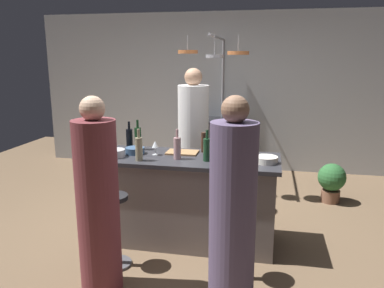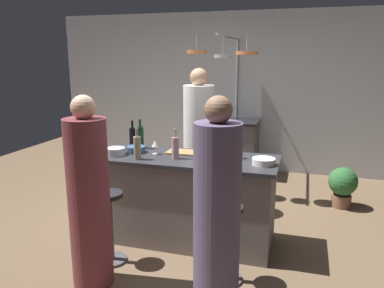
% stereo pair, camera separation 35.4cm
% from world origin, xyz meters
% --- Properties ---
extents(ground_plane, '(9.00, 9.00, 0.00)m').
position_xyz_m(ground_plane, '(0.00, 0.00, 0.00)').
color(ground_plane, brown).
extents(back_wall, '(6.40, 0.16, 2.60)m').
position_xyz_m(back_wall, '(0.00, 2.85, 1.30)').
color(back_wall, '#B2B7BC').
rests_on(back_wall, ground_plane).
extents(kitchen_island, '(1.80, 0.72, 0.90)m').
position_xyz_m(kitchen_island, '(0.00, 0.00, 0.45)').
color(kitchen_island, slate).
rests_on(kitchen_island, ground_plane).
extents(stove_range, '(0.80, 0.64, 0.89)m').
position_xyz_m(stove_range, '(0.00, 2.45, 0.45)').
color(stove_range, '#47474C').
rests_on(stove_range, ground_plane).
extents(chef, '(0.37, 0.37, 1.75)m').
position_xyz_m(chef, '(-0.13, 0.84, 0.81)').
color(chef, white).
rests_on(chef, ground_plane).
extents(bar_stool_left, '(0.28, 0.28, 0.68)m').
position_xyz_m(bar_stool_left, '(-0.56, -0.62, 0.38)').
color(bar_stool_left, '#4C4C51').
rests_on(bar_stool_left, ground_plane).
extents(guest_left, '(0.34, 0.34, 1.60)m').
position_xyz_m(guest_left, '(-0.53, -0.98, 0.74)').
color(guest_left, brown).
rests_on(guest_left, ground_plane).
extents(bar_stool_right, '(0.28, 0.28, 0.68)m').
position_xyz_m(bar_stool_right, '(0.54, -0.62, 0.38)').
color(bar_stool_right, '#4C4C51').
rests_on(bar_stool_right, ground_plane).
extents(guest_right, '(0.34, 0.34, 1.63)m').
position_xyz_m(guest_right, '(0.54, -1.01, 0.75)').
color(guest_right, '#594C6B').
rests_on(guest_right, ground_plane).
extents(overhead_pot_rack, '(0.92, 1.54, 2.17)m').
position_xyz_m(overhead_pot_rack, '(0.03, 1.80, 1.72)').
color(overhead_pot_rack, gray).
rests_on(overhead_pot_rack, ground_plane).
extents(potted_plant, '(0.36, 0.36, 0.52)m').
position_xyz_m(potted_plant, '(1.61, 1.43, 0.30)').
color(potted_plant, brown).
rests_on(potted_plant, ground_plane).
extents(cutting_board, '(0.32, 0.22, 0.02)m').
position_xyz_m(cutting_board, '(-0.10, 0.14, 0.91)').
color(cutting_board, '#997047').
rests_on(cutting_board, kitchen_island).
extents(pepper_mill, '(0.05, 0.05, 0.21)m').
position_xyz_m(pepper_mill, '(0.11, 0.23, 1.01)').
color(pepper_mill, '#382319').
rests_on(pepper_mill, kitchen_island).
extents(wine_bottle_rose, '(0.07, 0.07, 0.30)m').
position_xyz_m(wine_bottle_rose, '(-0.10, -0.09, 1.01)').
color(wine_bottle_rose, '#B78C8E').
rests_on(wine_bottle_rose, kitchen_island).
extents(wine_bottle_red, '(0.07, 0.07, 0.32)m').
position_xyz_m(wine_bottle_red, '(-0.61, 0.21, 1.03)').
color(wine_bottle_red, '#143319').
rests_on(wine_bottle_red, kitchen_island).
extents(wine_bottle_white, '(0.07, 0.07, 0.31)m').
position_xyz_m(wine_bottle_white, '(-0.44, -0.22, 1.02)').
color(wine_bottle_white, gray).
rests_on(wine_bottle_white, kitchen_island).
extents(wine_bottle_dark, '(0.07, 0.07, 0.29)m').
position_xyz_m(wine_bottle_dark, '(-0.72, 0.26, 1.01)').
color(wine_bottle_dark, black).
rests_on(wine_bottle_dark, kitchen_island).
extents(wine_bottle_green, '(0.07, 0.07, 0.30)m').
position_xyz_m(wine_bottle_green, '(0.20, -0.11, 1.02)').
color(wine_bottle_green, '#193D23').
rests_on(wine_bottle_green, kitchen_island).
extents(wine_glass_near_left_guest, '(0.07, 0.07, 0.15)m').
position_xyz_m(wine_glass_near_left_guest, '(0.51, 0.10, 1.01)').
color(wine_glass_near_left_guest, silver).
rests_on(wine_glass_near_left_guest, kitchen_island).
extents(wine_glass_by_chef, '(0.07, 0.07, 0.15)m').
position_xyz_m(wine_glass_by_chef, '(-0.35, 0.01, 1.01)').
color(wine_glass_by_chef, silver).
rests_on(wine_glass_by_chef, kitchen_island).
extents(mixing_bowl_blue, '(0.20, 0.20, 0.07)m').
position_xyz_m(mixing_bowl_blue, '(-0.58, 0.02, 0.93)').
color(mixing_bowl_blue, '#334C6B').
rests_on(mixing_bowl_blue, kitchen_island).
extents(mixing_bowl_ceramic, '(0.21, 0.21, 0.06)m').
position_xyz_m(mixing_bowl_ceramic, '(0.76, -0.06, 0.93)').
color(mixing_bowl_ceramic, silver).
rests_on(mixing_bowl_ceramic, kitchen_island).
extents(mixing_bowl_steel, '(0.20, 0.20, 0.08)m').
position_xyz_m(mixing_bowl_steel, '(-0.73, -0.14, 0.94)').
color(mixing_bowl_steel, '#B7B7BC').
rests_on(mixing_bowl_steel, kitchen_island).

